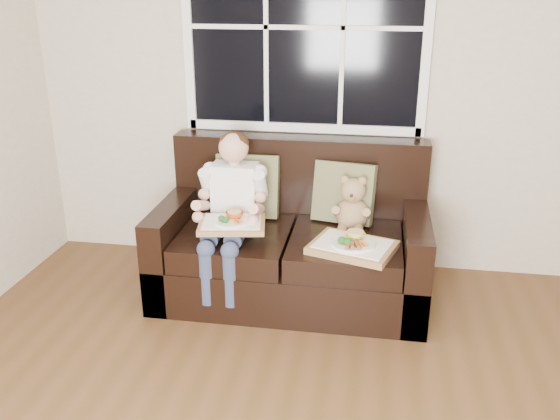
% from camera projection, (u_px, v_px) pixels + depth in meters
% --- Properties ---
extents(room_walls, '(4.52, 5.02, 2.71)m').
position_uv_depth(room_walls, '(331.00, 121.00, 1.49)').
color(room_walls, '#BCB19B').
rests_on(room_walls, ground).
extents(window_back, '(1.62, 0.04, 1.37)m').
position_uv_depth(window_back, '(304.00, 27.00, 3.81)').
color(window_back, black).
rests_on(window_back, room_walls).
extents(loveseat, '(1.70, 0.92, 0.96)m').
position_uv_depth(loveseat, '(293.00, 246.00, 3.87)').
color(loveseat, black).
rests_on(loveseat, ground).
extents(pillow_left, '(0.42, 0.20, 0.43)m').
position_uv_depth(pillow_left, '(248.00, 186.00, 3.93)').
color(pillow_left, olive).
rests_on(pillow_left, loveseat).
extents(pillow_right, '(0.42, 0.25, 0.40)m').
position_uv_depth(pillow_right, '(344.00, 193.00, 3.84)').
color(pillow_right, olive).
rests_on(pillow_right, loveseat).
extents(child, '(0.41, 0.61, 0.94)m').
position_uv_depth(child, '(231.00, 199.00, 3.68)').
color(child, white).
rests_on(child, loveseat).
extents(teddy_bear, '(0.22, 0.27, 0.37)m').
position_uv_depth(teddy_bear, '(352.00, 208.00, 3.73)').
color(teddy_bear, tan).
rests_on(teddy_bear, loveseat).
extents(tray_left, '(0.44, 0.36, 0.09)m').
position_uv_depth(tray_left, '(232.00, 223.00, 3.55)').
color(tray_left, '#A16F48').
rests_on(tray_left, child).
extents(tray_right, '(0.55, 0.48, 0.11)m').
position_uv_depth(tray_right, '(353.00, 246.00, 3.46)').
color(tray_right, '#A16F48').
rests_on(tray_right, loveseat).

